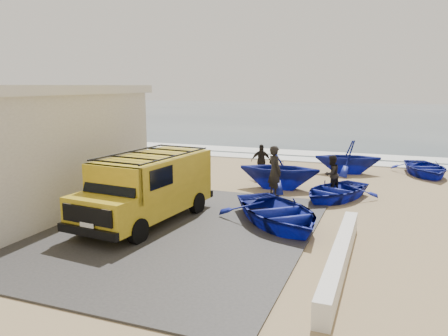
% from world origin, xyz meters
% --- Properties ---
extents(ground, '(160.00, 160.00, 0.00)m').
position_xyz_m(ground, '(0.00, 0.00, 0.00)').
color(ground, '#A1875D').
extents(slab, '(12.00, 10.00, 0.05)m').
position_xyz_m(slab, '(-2.00, -2.00, 0.03)').
color(slab, '#373533').
rests_on(slab, ground).
extents(ocean, '(180.00, 88.00, 0.01)m').
position_xyz_m(ocean, '(0.00, 56.00, 0.00)').
color(ocean, '#385166').
rests_on(ocean, ground).
extents(surf_line, '(180.00, 1.60, 0.06)m').
position_xyz_m(surf_line, '(0.00, 12.00, 0.03)').
color(surf_line, white).
rests_on(surf_line, ground).
extents(surf_wash, '(180.00, 2.20, 0.04)m').
position_xyz_m(surf_wash, '(0.00, 14.50, 0.02)').
color(surf_wash, white).
rests_on(surf_wash, ground).
extents(parapet, '(0.35, 6.00, 0.55)m').
position_xyz_m(parapet, '(5.00, -3.00, 0.28)').
color(parapet, silver).
rests_on(parapet, ground).
extents(van, '(2.49, 5.29, 2.20)m').
position_xyz_m(van, '(-1.11, -1.49, 1.18)').
color(van, gold).
rests_on(van, ground).
extents(boat_near_left, '(4.91, 5.06, 0.86)m').
position_xyz_m(boat_near_left, '(2.83, -0.43, 0.43)').
color(boat_near_left, '#121E92').
rests_on(boat_near_left, ground).
extents(boat_near_right, '(3.66, 4.13, 0.71)m').
position_xyz_m(boat_near_right, '(4.09, 3.41, 0.35)').
color(boat_near_right, '#121E92').
rests_on(boat_near_right, ground).
extents(boat_mid_left, '(3.55, 3.13, 1.76)m').
position_xyz_m(boat_mid_left, '(1.67, 4.44, 0.88)').
color(boat_mid_left, '#121E92').
rests_on(boat_mid_left, ground).
extents(boat_far_left, '(3.57, 3.23, 1.65)m').
position_xyz_m(boat_far_left, '(4.05, 8.84, 0.82)').
color(boat_far_left, '#121E92').
rests_on(boat_far_left, ground).
extents(boat_far_right, '(3.42, 4.15, 0.75)m').
position_xyz_m(boat_far_right, '(7.61, 9.59, 0.37)').
color(boat_far_right, '#121E92').
rests_on(boat_far_right, ground).
extents(fisherman_front, '(0.86, 0.85, 2.00)m').
position_xyz_m(fisherman_front, '(1.80, 3.15, 1.00)').
color(fisherman_front, black).
rests_on(fisherman_front, ground).
extents(fisherman_middle, '(0.88, 0.94, 1.54)m').
position_xyz_m(fisherman_middle, '(3.81, 4.49, 0.77)').
color(fisherman_middle, black).
rests_on(fisherman_middle, ground).
extents(fisherman_back, '(0.99, 0.55, 1.59)m').
position_xyz_m(fisherman_back, '(0.33, 6.32, 0.79)').
color(fisherman_back, black).
rests_on(fisherman_back, ground).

